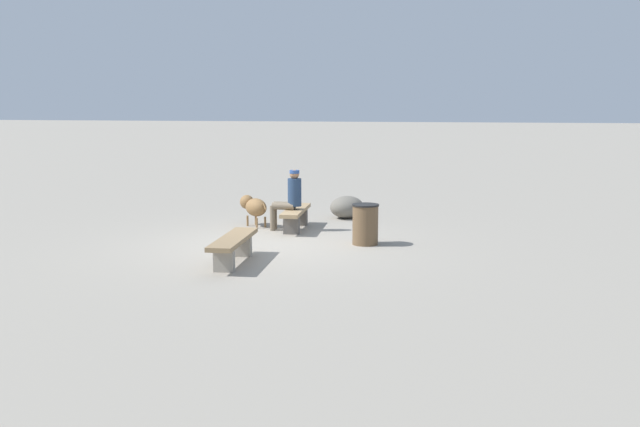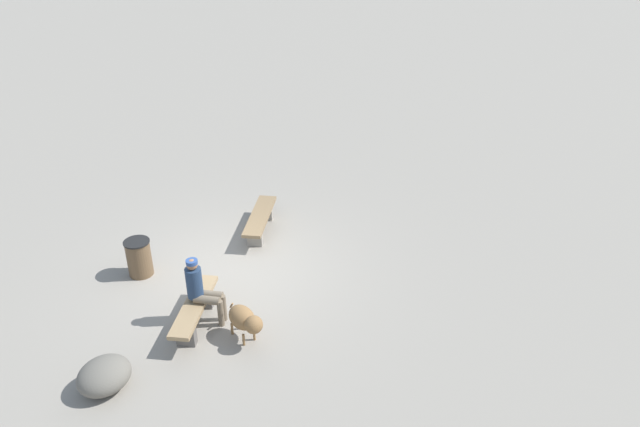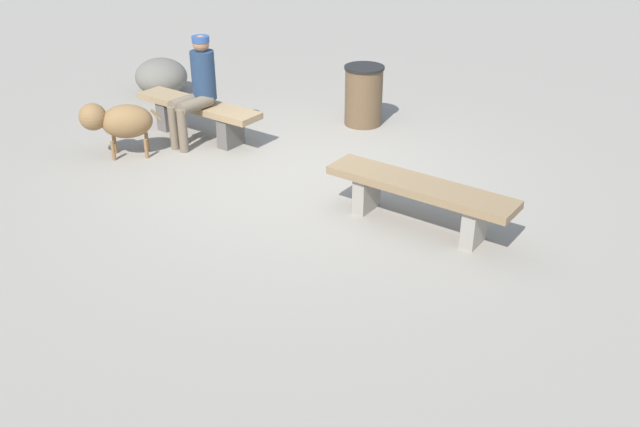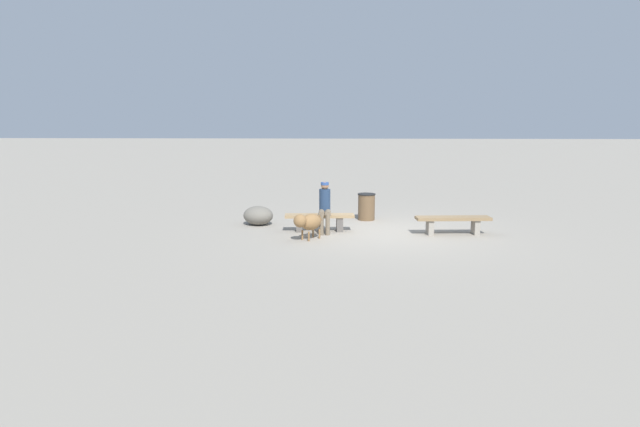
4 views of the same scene
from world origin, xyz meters
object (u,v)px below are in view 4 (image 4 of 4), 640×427
at_px(boulder, 258,215).
at_px(bench_right, 320,219).
at_px(trash_bin, 366,207).
at_px(bench_left, 453,221).
at_px(dog, 308,222).
at_px(seated_person, 325,205).

bearing_deg(boulder, bench_right, 156.64).
height_order(trash_bin, boulder, trash_bin).
height_order(bench_left, boulder, boulder).
xyz_separation_m(bench_left, trash_bin, (2.10, -1.83, 0.05)).
bearing_deg(trash_bin, dog, 61.92).
distance_m(dog, trash_bin, 3.05).
height_order(bench_left, trash_bin, trash_bin).
height_order(bench_left, dog, dog).
height_order(bench_right, trash_bin, trash_bin).
distance_m(bench_right, dog, 1.02).
xyz_separation_m(trash_bin, boulder, (2.97, 0.94, -0.13)).
relative_size(seated_person, trash_bin, 1.67).
xyz_separation_m(bench_right, boulder, (1.74, -0.75, -0.05)).
bearing_deg(boulder, dog, 131.38).
xyz_separation_m(bench_right, seated_person, (-0.14, 0.10, 0.40)).
xyz_separation_m(seated_person, dog, (0.34, 0.89, -0.27)).
distance_m(seated_person, dog, 0.99).
distance_m(dog, boulder, 2.33).
bearing_deg(boulder, trash_bin, -162.38).
bearing_deg(seated_person, dog, 66.41).
height_order(bench_right, boulder, boulder).
bearing_deg(bench_right, trash_bin, -131.79).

